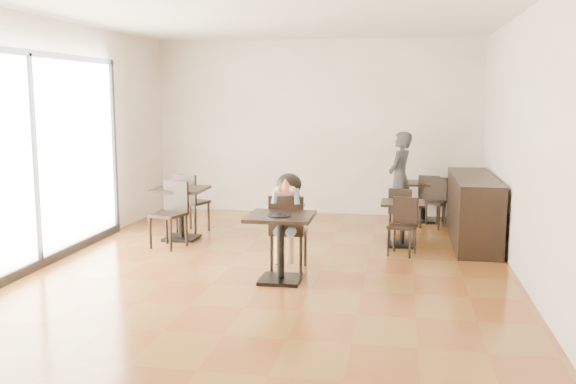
% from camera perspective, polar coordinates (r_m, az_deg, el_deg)
% --- Properties ---
extents(floor, '(6.00, 8.00, 0.01)m').
position_cam_1_polar(floor, '(8.24, -1.29, -6.81)').
color(floor, brown).
rests_on(floor, ground).
extents(ceiling, '(6.00, 8.00, 0.01)m').
position_cam_1_polar(ceiling, '(8.01, -1.37, 15.84)').
color(ceiling, white).
rests_on(ceiling, floor).
extents(wall_back, '(6.00, 0.01, 3.20)m').
position_cam_1_polar(wall_back, '(11.91, 2.48, 5.74)').
color(wall_back, white).
rests_on(wall_back, floor).
extents(wall_front, '(6.00, 0.01, 3.20)m').
position_cam_1_polar(wall_front, '(4.14, -12.28, 0.24)').
color(wall_front, white).
rests_on(wall_front, floor).
extents(wall_left, '(0.01, 8.00, 3.20)m').
position_cam_1_polar(wall_left, '(9.05, -20.35, 4.32)').
color(wall_left, white).
rests_on(wall_left, floor).
extents(wall_right, '(0.01, 8.00, 3.20)m').
position_cam_1_polar(wall_right, '(7.94, 20.45, 3.80)').
color(wall_right, white).
rests_on(wall_right, floor).
extents(storefront_window, '(0.04, 4.50, 2.60)m').
position_cam_1_polar(storefront_window, '(8.62, -21.78, 2.73)').
color(storefront_window, white).
rests_on(storefront_window, floor).
extents(child_table, '(0.76, 0.76, 0.80)m').
position_cam_1_polar(child_table, '(7.59, -0.66, -5.02)').
color(child_table, black).
rests_on(child_table, floor).
extents(child_chair, '(0.43, 0.43, 0.97)m').
position_cam_1_polar(child_chair, '(8.10, 0.06, -3.56)').
color(child_chair, black).
rests_on(child_chair, floor).
extents(child, '(0.43, 0.61, 1.22)m').
position_cam_1_polar(child, '(8.08, 0.06, -2.69)').
color(child, slate).
rests_on(child, child_chair).
extents(plate, '(0.27, 0.27, 0.02)m').
position_cam_1_polar(plate, '(7.41, -0.81, -2.11)').
color(plate, black).
rests_on(plate, child_table).
extents(pizza_slice, '(0.28, 0.22, 0.07)m').
position_cam_1_polar(pizza_slice, '(7.81, -0.18, 0.25)').
color(pizza_slice, tan).
rests_on(pizza_slice, child).
extents(adult_patron, '(0.55, 0.67, 1.58)m').
position_cam_1_polar(adult_patron, '(11.13, 9.92, 1.24)').
color(adult_patron, '#38383D').
rests_on(adult_patron, floor).
extents(cafe_table_mid, '(0.76, 0.76, 0.66)m').
position_cam_1_polar(cafe_table_mid, '(9.53, 10.11, -2.81)').
color(cafe_table_mid, black).
rests_on(cafe_table_mid, floor).
extents(cafe_table_left, '(0.95, 0.95, 0.80)m').
position_cam_1_polar(cafe_table_left, '(9.94, -9.48, -1.91)').
color(cafe_table_left, black).
rests_on(cafe_table_left, floor).
extents(cafe_table_back, '(0.84, 0.84, 0.69)m').
position_cam_1_polar(cafe_table_back, '(11.45, 11.94, -0.87)').
color(cafe_table_back, black).
rests_on(cafe_table_back, floor).
extents(chair_mid_a, '(0.43, 0.43, 0.79)m').
position_cam_1_polar(chair_mid_a, '(10.06, 10.12, -1.82)').
color(chair_mid_a, black).
rests_on(chair_mid_a, floor).
extents(chair_mid_b, '(0.43, 0.43, 0.79)m').
position_cam_1_polar(chair_mid_b, '(8.98, 10.12, -3.08)').
color(chair_mid_b, black).
rests_on(chair_mid_b, floor).
extents(chair_left_a, '(0.54, 0.54, 0.96)m').
position_cam_1_polar(chair_left_a, '(10.44, -8.49, -0.94)').
color(chair_left_a, black).
rests_on(chair_left_a, floor).
extents(chair_left_b, '(0.54, 0.54, 0.96)m').
position_cam_1_polar(chair_left_b, '(9.42, -10.61, -2.02)').
color(chair_left_b, black).
rests_on(chair_left_b, floor).
extents(chair_back_a, '(0.48, 0.48, 0.83)m').
position_cam_1_polar(chair_back_a, '(11.44, 12.65, -0.54)').
color(chair_back_a, black).
rests_on(chair_back_a, floor).
extents(chair_back_b, '(0.48, 0.48, 0.83)m').
position_cam_1_polar(chair_back_b, '(10.95, 12.76, -0.95)').
color(chair_back_b, black).
rests_on(chair_back_b, floor).
extents(service_counter, '(0.60, 2.40, 1.00)m').
position_cam_1_polar(service_counter, '(10.00, 16.11, -1.48)').
color(service_counter, black).
rests_on(service_counter, floor).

